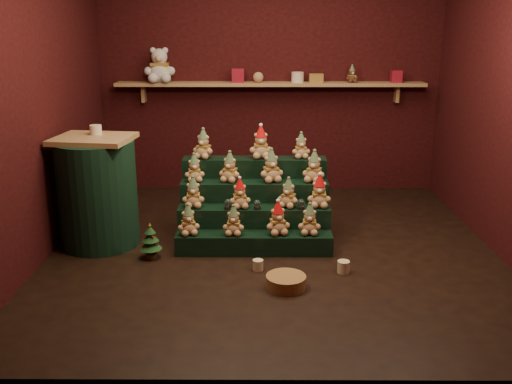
{
  "coord_description": "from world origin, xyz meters",
  "views": [
    {
      "loc": [
        -0.13,
        -4.86,
        2.0
      ],
      "look_at": [
        -0.16,
        0.25,
        0.47
      ],
      "focal_mm": 40.0,
      "sensor_mm": 36.0,
      "label": 1
    }
  ],
  "objects_px": {
    "white_bear": "(159,61)",
    "mug_left": "(258,265)",
    "snow_globe_a": "(228,204)",
    "snow_globe_b": "(257,204)",
    "riser_tier_front": "(254,243)",
    "snow_globe_c": "(301,204)",
    "mug_right": "(343,267)",
    "brown_bear": "(352,74)",
    "side_table": "(98,192)",
    "mini_christmas_tree": "(151,241)",
    "wicker_basket": "(286,282)"
  },
  "relations": [
    {
      "from": "mug_left",
      "to": "side_table",
      "type": "bearing_deg",
      "value": 158.31
    },
    {
      "from": "snow_globe_c",
      "to": "wicker_basket",
      "type": "xyz_separation_m",
      "value": [
        -0.17,
        -0.86,
        -0.36
      ]
    },
    {
      "from": "mug_left",
      "to": "white_bear",
      "type": "bearing_deg",
      "value": 116.3
    },
    {
      "from": "white_bear",
      "to": "snow_globe_c",
      "type": "bearing_deg",
      "value": -52.81
    },
    {
      "from": "snow_globe_b",
      "to": "snow_globe_c",
      "type": "bearing_deg",
      "value": 0.0
    },
    {
      "from": "riser_tier_front",
      "to": "mug_left",
      "type": "xyz_separation_m",
      "value": [
        0.04,
        -0.37,
        -0.05
      ]
    },
    {
      "from": "side_table",
      "to": "wicker_basket",
      "type": "xyz_separation_m",
      "value": [
        1.69,
        -0.91,
        -0.46
      ]
    },
    {
      "from": "snow_globe_c",
      "to": "white_bear",
      "type": "bearing_deg",
      "value": 130.79
    },
    {
      "from": "snow_globe_c",
      "to": "mini_christmas_tree",
      "type": "xyz_separation_m",
      "value": [
        -1.33,
        -0.29,
        -0.25
      ]
    },
    {
      "from": "snow_globe_a",
      "to": "white_bear",
      "type": "bearing_deg",
      "value": 116.02
    },
    {
      "from": "snow_globe_b",
      "to": "snow_globe_a",
      "type": "bearing_deg",
      "value": 180.0
    },
    {
      "from": "snow_globe_c",
      "to": "side_table",
      "type": "bearing_deg",
      "value": 178.43
    },
    {
      "from": "snow_globe_b",
      "to": "brown_bear",
      "type": "distance_m",
      "value": 2.32
    },
    {
      "from": "snow_globe_c",
      "to": "wicker_basket",
      "type": "height_order",
      "value": "snow_globe_c"
    },
    {
      "from": "mug_left",
      "to": "snow_globe_b",
      "type": "bearing_deg",
      "value": 91.0
    },
    {
      "from": "snow_globe_c",
      "to": "wicker_basket",
      "type": "distance_m",
      "value": 0.95
    },
    {
      "from": "white_bear",
      "to": "mug_left",
      "type": "bearing_deg",
      "value": -67.31
    },
    {
      "from": "riser_tier_front",
      "to": "side_table",
      "type": "xyz_separation_m",
      "value": [
        -1.43,
        0.21,
        0.41
      ]
    },
    {
      "from": "riser_tier_front",
      "to": "snow_globe_c",
      "type": "bearing_deg",
      "value": 20.52
    },
    {
      "from": "mug_left",
      "to": "brown_bear",
      "type": "height_order",
      "value": "brown_bear"
    },
    {
      "from": "riser_tier_front",
      "to": "snow_globe_c",
      "type": "relative_size",
      "value": 14.63
    },
    {
      "from": "snow_globe_a",
      "to": "snow_globe_c",
      "type": "distance_m",
      "value": 0.66
    },
    {
      "from": "mug_right",
      "to": "snow_globe_a",
      "type": "bearing_deg",
      "value": 149.35
    },
    {
      "from": "snow_globe_a",
      "to": "mug_left",
      "type": "relative_size",
      "value": 1.07
    },
    {
      "from": "riser_tier_front",
      "to": "mini_christmas_tree",
      "type": "relative_size",
      "value": 4.22
    },
    {
      "from": "riser_tier_front",
      "to": "brown_bear",
      "type": "height_order",
      "value": "brown_bear"
    },
    {
      "from": "white_bear",
      "to": "brown_bear",
      "type": "distance_m",
      "value": 2.23
    },
    {
      "from": "mug_left",
      "to": "mug_right",
      "type": "xyz_separation_m",
      "value": [
        0.71,
        -0.05,
        0.01
      ]
    },
    {
      "from": "snow_globe_a",
      "to": "mug_right",
      "type": "bearing_deg",
      "value": -30.65
    },
    {
      "from": "snow_globe_b",
      "to": "side_table",
      "type": "relative_size",
      "value": 0.09
    },
    {
      "from": "side_table",
      "to": "snow_globe_b",
      "type": "bearing_deg",
      "value": 5.29
    },
    {
      "from": "snow_globe_b",
      "to": "white_bear",
      "type": "relative_size",
      "value": 0.18
    },
    {
      "from": "mug_right",
      "to": "snow_globe_c",
      "type": "bearing_deg",
      "value": 118.61
    },
    {
      "from": "side_table",
      "to": "snow_globe_c",
      "type": "bearing_deg",
      "value": 5.72
    },
    {
      "from": "snow_globe_c",
      "to": "white_bear",
      "type": "xyz_separation_m",
      "value": [
        -1.53,
        1.77,
        1.16
      ]
    },
    {
      "from": "snow_globe_b",
      "to": "brown_bear",
      "type": "height_order",
      "value": "brown_bear"
    },
    {
      "from": "side_table",
      "to": "white_bear",
      "type": "xyz_separation_m",
      "value": [
        0.33,
        1.72,
        1.07
      ]
    },
    {
      "from": "brown_bear",
      "to": "snow_globe_a",
      "type": "bearing_deg",
      "value": -140.13
    },
    {
      "from": "side_table",
      "to": "wicker_basket",
      "type": "distance_m",
      "value": 1.97
    },
    {
      "from": "mug_right",
      "to": "wicker_basket",
      "type": "height_order",
      "value": "mug_right"
    },
    {
      "from": "snow_globe_c",
      "to": "white_bear",
      "type": "height_order",
      "value": "white_bear"
    },
    {
      "from": "brown_bear",
      "to": "mug_left",
      "type": "bearing_deg",
      "value": -127.86
    },
    {
      "from": "snow_globe_a",
      "to": "snow_globe_b",
      "type": "distance_m",
      "value": 0.26
    },
    {
      "from": "mini_christmas_tree",
      "to": "wicker_basket",
      "type": "bearing_deg",
      "value": -26.32
    },
    {
      "from": "snow_globe_a",
      "to": "brown_bear",
      "type": "height_order",
      "value": "brown_bear"
    },
    {
      "from": "snow_globe_a",
      "to": "snow_globe_b",
      "type": "height_order",
      "value": "snow_globe_a"
    },
    {
      "from": "snow_globe_c",
      "to": "snow_globe_a",
      "type": "bearing_deg",
      "value": -180.0
    },
    {
      "from": "mug_left",
      "to": "white_bear",
      "type": "distance_m",
      "value": 2.99
    },
    {
      "from": "wicker_basket",
      "to": "white_bear",
      "type": "relative_size",
      "value": 0.63
    },
    {
      "from": "side_table",
      "to": "white_bear",
      "type": "relative_size",
      "value": 2.04
    }
  ]
}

